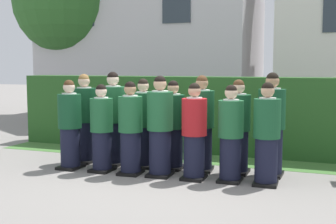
{
  "coord_description": "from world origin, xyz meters",
  "views": [
    {
      "loc": [
        2.65,
        -6.75,
        1.83
      ],
      "look_at": [
        0.0,
        0.29,
        1.05
      ],
      "focal_mm": 47.24,
      "sensor_mm": 36.0,
      "label": 1
    }
  ],
  "objects": [
    {
      "name": "ground_plane",
      "position": [
        0.0,
        0.0,
        0.0
      ],
      "size": [
        60.0,
        60.0,
        0.0
      ],
      "primitive_type": "plane",
      "color": "gray"
    },
    {
      "name": "student_front_row_0",
      "position": [
        -1.74,
        -0.06,
        0.76
      ],
      "size": [
        0.41,
        0.46,
        1.59
      ],
      "color": "black",
      "rests_on": "ground"
    },
    {
      "name": "student_front_row_1",
      "position": [
        -1.11,
        -0.05,
        0.72
      ],
      "size": [
        0.4,
        0.44,
        1.52
      ],
      "color": "black",
      "rests_on": "ground"
    },
    {
      "name": "student_front_row_2",
      "position": [
        -0.55,
        -0.05,
        0.75
      ],
      "size": [
        0.41,
        0.47,
        1.58
      ],
      "color": "black",
      "rests_on": "ground"
    },
    {
      "name": "student_front_row_3",
      "position": [
        -0.04,
        0.01,
        0.8
      ],
      "size": [
        0.44,
        0.54,
        1.68
      ],
      "color": "black",
      "rests_on": "ground"
    },
    {
      "name": "student_in_red_blazer",
      "position": [
        0.56,
        -0.0,
        0.75
      ],
      "size": [
        0.41,
        0.46,
        1.57
      ],
      "color": "black",
      "rests_on": "ground"
    },
    {
      "name": "student_front_row_5",
      "position": [
        1.15,
        0.06,
        0.73
      ],
      "size": [
        0.4,
        0.49,
        1.54
      ],
      "color": "black",
      "rests_on": "ground"
    },
    {
      "name": "student_front_row_6",
      "position": [
        1.71,
        0.06,
        0.76
      ],
      "size": [
        0.41,
        0.47,
        1.59
      ],
      "color": "black",
      "rests_on": "ground"
    },
    {
      "name": "student_rear_row_0",
      "position": [
        -1.78,
        0.5,
        0.81
      ],
      "size": [
        0.44,
        0.49,
        1.69
      ],
      "color": "black",
      "rests_on": "ground"
    },
    {
      "name": "student_rear_row_1",
      "position": [
        -1.17,
        0.51,
        0.83
      ],
      "size": [
        0.45,
        0.54,
        1.73
      ],
      "color": "black",
      "rests_on": "ground"
    },
    {
      "name": "student_rear_row_2",
      "position": [
        -0.57,
        0.52,
        0.77
      ],
      "size": [
        0.42,
        0.48,
        1.61
      ],
      "color": "black",
      "rests_on": "ground"
    },
    {
      "name": "student_rear_row_3",
      "position": [
        -0.01,
        0.56,
        0.75
      ],
      "size": [
        0.41,
        0.5,
        1.58
      ],
      "color": "black",
      "rests_on": "ground"
    },
    {
      "name": "student_rear_row_4",
      "position": [
        0.51,
        0.59,
        0.8
      ],
      "size": [
        0.44,
        0.55,
        1.68
      ],
      "color": "black",
      "rests_on": "ground"
    },
    {
      "name": "student_rear_row_5",
      "position": [
        1.14,
        0.63,
        0.77
      ],
      "size": [
        0.42,
        0.46,
        1.61
      ],
      "color": "black",
      "rests_on": "ground"
    },
    {
      "name": "student_rear_row_6",
      "position": [
        1.7,
        0.67,
        0.83
      ],
      "size": [
        0.45,
        0.54,
        1.73
      ],
      "color": "black",
      "rests_on": "ground"
    },
    {
      "name": "hedge",
      "position": [
        0.0,
        2.33,
        0.81
      ],
      "size": [
        8.54,
        0.7,
        1.61
      ],
      "color": "#285623",
      "rests_on": "ground"
    },
    {
      "name": "school_building_main",
      "position": [
        -3.58,
        8.25,
        4.18
      ],
      "size": [
        7.8,
        4.51,
        8.16
      ],
      "color": "silver",
      "rests_on": "ground"
    },
    {
      "name": "oak_tree_left",
      "position": [
        -6.27,
        6.83,
        4.11
      ],
      "size": [
        3.76,
        3.76,
        6.0
      ],
      "color": "brown",
      "rests_on": "ground"
    },
    {
      "name": "lawn_strip",
      "position": [
        0.0,
        1.53,
        0.0
      ],
      "size": [
        8.54,
        0.9,
        0.01
      ],
      "primitive_type": "cube",
      "color": "#477A38",
      "rests_on": "ground"
    }
  ]
}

